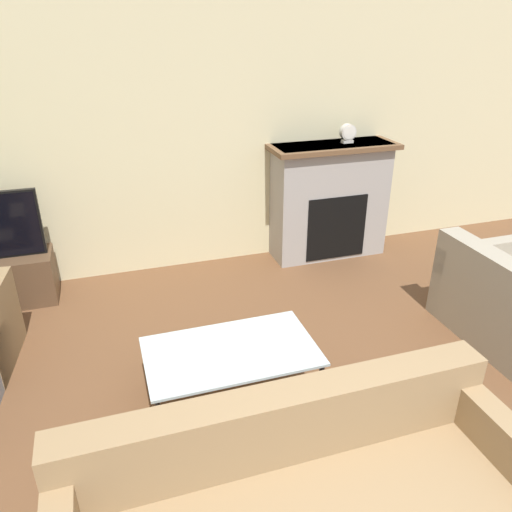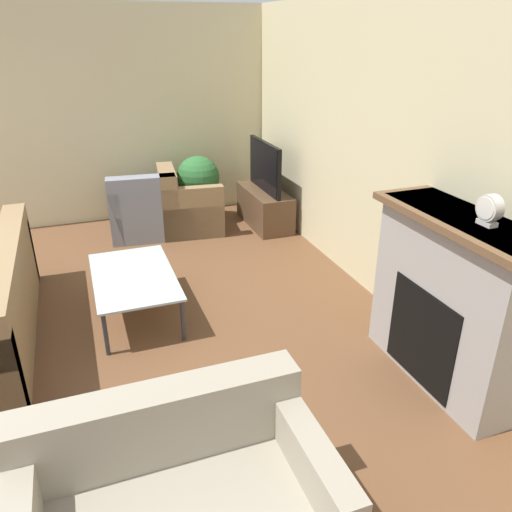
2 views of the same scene
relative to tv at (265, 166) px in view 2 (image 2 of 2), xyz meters
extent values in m
cube|color=beige|center=(1.96, 0.33, 0.56)|extent=(8.78, 0.06, 2.70)
cube|color=beige|center=(-0.96, -1.86, 0.56)|extent=(0.06, 7.32, 2.70)
cube|color=#9E9993|center=(3.45, 0.08, -0.15)|extent=(1.26, 0.44, 1.27)
cube|color=black|center=(3.45, -0.14, -0.39)|extent=(0.69, 0.01, 0.71)
cube|color=brown|center=(3.45, 0.05, 0.46)|extent=(1.38, 0.50, 0.05)
cube|color=brown|center=(0.00, 0.00, -0.55)|extent=(1.04, 0.44, 0.47)
cube|color=black|center=(0.00, 0.00, 0.00)|extent=(0.98, 0.05, 0.63)
cube|color=black|center=(0.00, -0.02, 0.00)|extent=(0.94, 0.01, 0.59)
cube|color=#8C704C|center=(1.78, -2.90, -0.17)|extent=(2.29, 0.20, 0.40)
cube|color=#9E937F|center=(3.91, -2.06, -0.17)|extent=(0.20, 1.42, 0.40)
cube|color=#9E937F|center=(4.26, -1.42, -0.46)|extent=(0.89, 0.14, 0.66)
cube|color=gray|center=(-0.23, -1.55, -0.58)|extent=(0.87, 0.88, 0.42)
cube|color=gray|center=(0.06, -1.58, -0.17)|extent=(0.28, 0.82, 0.40)
cube|color=gray|center=(-0.20, -1.22, -0.46)|extent=(0.80, 0.22, 0.66)
cube|color=gray|center=(-0.27, -1.88, -0.46)|extent=(0.80, 0.22, 0.66)
cube|color=#8C704C|center=(-0.15, -0.96, -0.58)|extent=(0.84, 0.83, 0.42)
cube|color=#8C704C|center=(-0.18, -1.23, -0.17)|extent=(0.78, 0.29, 0.40)
cube|color=#8C704C|center=(0.16, -0.99, -0.46)|extent=(0.22, 0.76, 0.66)
cube|color=#8C704C|center=(-0.46, -0.92, -0.46)|extent=(0.22, 0.76, 0.66)
cylinder|color=#333338|center=(1.21, -2.24, -0.60)|extent=(0.04, 0.04, 0.38)
cylinder|color=#333338|center=(2.32, -2.24, -0.60)|extent=(0.04, 0.04, 0.38)
cylinder|color=#333338|center=(1.21, -1.62, -0.60)|extent=(0.04, 0.04, 0.38)
cylinder|color=#333338|center=(2.32, -1.62, -0.60)|extent=(0.04, 0.04, 0.38)
cube|color=silver|center=(1.76, -1.93, -0.40)|extent=(1.19, 0.70, 0.02)
cylinder|color=#47474C|center=(-0.44, -0.77, -0.68)|extent=(0.21, 0.21, 0.21)
cylinder|color=#4C3823|center=(-0.44, -0.77, -0.50)|extent=(0.03, 0.03, 0.17)
sphere|color=#2D6B33|center=(-0.44, -0.77, -0.18)|extent=(0.57, 0.57, 0.57)
cube|color=beige|center=(3.62, 0.08, 0.50)|extent=(0.12, 0.07, 0.03)
cylinder|color=beige|center=(3.62, 0.08, 0.60)|extent=(0.17, 0.07, 0.17)
cylinder|color=white|center=(3.62, 0.05, 0.60)|extent=(0.14, 0.00, 0.14)
camera|label=1|loc=(1.06, -4.68, 1.70)|focal=35.00mm
camera|label=2|loc=(5.85, -2.27, 1.60)|focal=35.00mm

